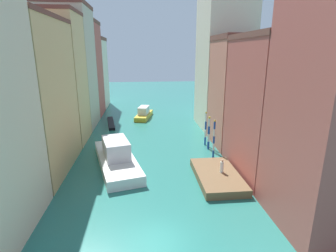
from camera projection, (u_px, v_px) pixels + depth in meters
ground_plane at (148, 135)px, 41.86m from camera, size 154.00×154.00×0.00m
building_left_1 at (26, 98)px, 27.23m from camera, size 7.57×12.22×16.33m
building_left_2 at (55, 79)px, 36.59m from camera, size 7.57×7.43×18.11m
building_left_3 at (70, 68)px, 44.27m from camera, size 7.57×9.26×20.24m
building_left_4 at (81, 69)px, 52.73m from camera, size 7.57×7.95×18.59m
building_left_5 at (90, 73)px, 61.21m from camera, size 7.57×9.04×15.94m
building_right_1 at (274, 107)px, 27.21m from camera, size 7.57×10.15×14.55m
building_right_2 at (242, 92)px, 36.00m from camera, size 7.57×7.98×14.88m
building_right_3 at (223, 62)px, 43.87m from camera, size 7.57×10.12×22.20m
waterfront_dock at (217, 176)px, 27.11m from camera, size 4.24×7.84×0.79m
person_on_dock at (222, 166)px, 26.93m from camera, size 0.36×0.36×1.40m
mooring_pole_0 at (214, 139)px, 32.33m from camera, size 0.26×0.26×4.84m
mooring_pole_1 at (209, 133)px, 35.17m from camera, size 0.32×0.32×4.56m
mooring_pole_2 at (206, 128)px, 36.71m from camera, size 0.27×0.27×4.82m
vaporetto_white at (116, 157)px, 30.37m from camera, size 6.67×12.77×3.13m
gondola_black at (111, 123)px, 47.88m from camera, size 2.29×8.44×0.45m
motorboat_0 at (144, 114)px, 52.40m from camera, size 3.85×7.87×2.28m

